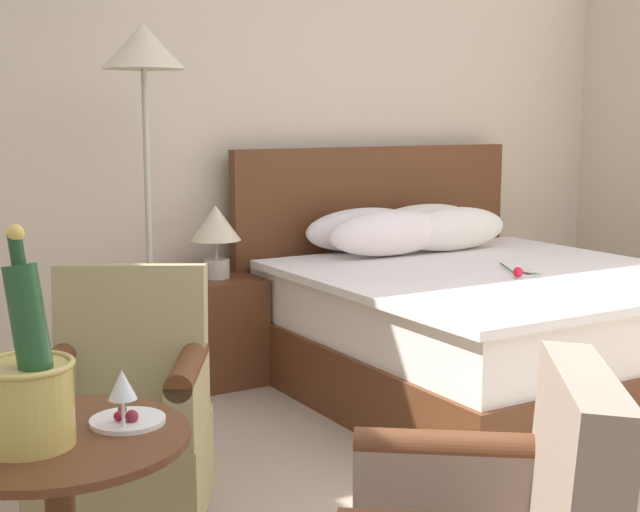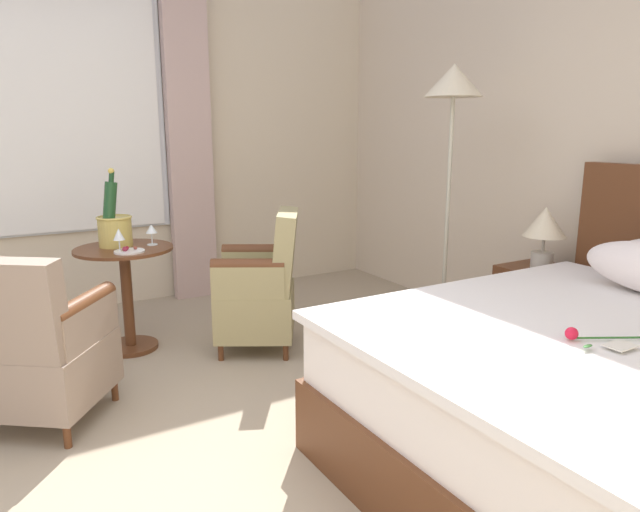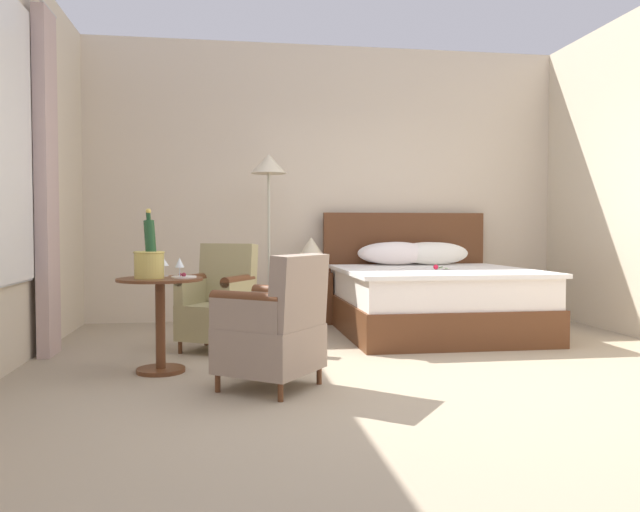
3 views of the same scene
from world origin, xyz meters
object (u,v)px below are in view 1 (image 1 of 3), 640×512
at_px(bedside_lamp, 216,229).
at_px(wine_glass_near_bucket, 122,388).
at_px(bed, 476,319).
at_px(wine_glass_near_edge, 41,375).
at_px(nightstand, 218,331).
at_px(floor_lamp_brass, 144,83).
at_px(armchair_by_window, 125,424).
at_px(champagne_bucket, 27,388).
at_px(snack_plate, 128,420).

distance_m(bedside_lamp, wine_glass_near_bucket, 2.63).
bearing_deg(bedside_lamp, bed, -35.44).
bearing_deg(wine_glass_near_edge, nightstand, 55.93).
xyz_separation_m(floor_lamp_brass, armchair_by_window, (-0.50, -1.12, -1.16)).
height_order(bed, wine_glass_near_bucket, bed).
bearing_deg(wine_glass_near_bucket, bed, 32.43).
distance_m(wine_glass_near_bucket, wine_glass_near_edge, 0.27).
height_order(nightstand, wine_glass_near_bucket, wine_glass_near_bucket).
height_order(floor_lamp_brass, wine_glass_near_edge, floor_lamp_brass).
relative_size(nightstand, champagne_bucket, 1.14).
bearing_deg(armchair_by_window, floor_lamp_brass, 65.84).
distance_m(bed, wine_glass_near_edge, 2.84).
bearing_deg(bed, snack_plate, -148.13).
relative_size(champagne_bucket, wine_glass_near_edge, 3.68).
xyz_separation_m(bedside_lamp, floor_lamp_brass, (-0.49, -0.35, 0.73)).
xyz_separation_m(bed, wine_glass_near_edge, (-2.51, -1.28, 0.41)).
height_order(bed, snack_plate, bed).
relative_size(wine_glass_near_bucket, wine_glass_near_edge, 1.09).
bearing_deg(snack_plate, wine_glass_near_bucket, -117.79).
distance_m(bed, snack_plate, 2.79).
bearing_deg(wine_glass_near_edge, armchair_by_window, 55.91).
bearing_deg(snack_plate, armchair_by_window, 72.58).
bearing_deg(floor_lamp_brass, armchair_by_window, -114.16).
height_order(floor_lamp_brass, snack_plate, floor_lamp_brass).
xyz_separation_m(wine_glass_near_bucket, wine_glass_near_edge, (-0.13, 0.23, -0.01)).
distance_m(bedside_lamp, wine_glass_near_edge, 2.50).
height_order(champagne_bucket, snack_plate, champagne_bucket).
relative_size(bedside_lamp, armchair_by_window, 0.42).
distance_m(floor_lamp_brass, snack_plate, 2.22).
bearing_deg(floor_lamp_brass, bedside_lamp, 35.48).
height_order(bed, bedside_lamp, bed).
xyz_separation_m(bed, wine_glass_near_bucket, (-2.38, -1.51, 0.42)).
relative_size(wine_glass_near_bucket, snack_plate, 0.82).
distance_m(champagne_bucket, snack_plate, 0.27).
bearing_deg(bed, floor_lamp_brass, 164.72).
distance_m(champagne_bucket, wine_glass_near_bucket, 0.21).
bearing_deg(armchair_by_window, nightstand, 55.94).
bearing_deg(nightstand, wine_glass_near_edge, -124.07).
xyz_separation_m(floor_lamp_brass, wine_glass_near_bucket, (-0.77, -1.95, -0.77)).
xyz_separation_m(champagne_bucket, snack_plate, (0.24, 0.03, -0.13)).
relative_size(snack_plate, armchair_by_window, 0.20).
xyz_separation_m(floor_lamp_brass, snack_plate, (-0.75, -1.90, -0.87)).
bearing_deg(wine_glass_near_bucket, champagne_bucket, 175.64).
bearing_deg(bed, armchair_by_window, -161.96).
height_order(nightstand, bedside_lamp, bedside_lamp).
bearing_deg(champagne_bucket, bed, 29.98).
bearing_deg(champagne_bucket, wine_glass_near_bucket, -4.36).
bearing_deg(snack_plate, nightstand, 61.13).
relative_size(champagne_bucket, snack_plate, 2.75).
bearing_deg(snack_plate, champagne_bucket, -172.28).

